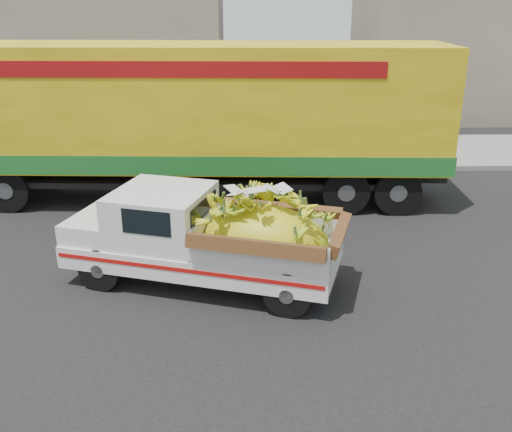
{
  "coord_description": "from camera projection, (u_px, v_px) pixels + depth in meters",
  "views": [
    {
      "loc": [
        1.78,
        -9.92,
        4.72
      ],
      "look_at": [
        2.02,
        -0.49,
        1.16
      ],
      "focal_mm": 40.0,
      "sensor_mm": 36.0,
      "label": 1
    }
  ],
  "objects": [
    {
      "name": "building_left",
      "position": [
        1.0,
        59.0,
        23.21
      ],
      "size": [
        18.0,
        6.0,
        5.0
      ],
      "primitive_type": "cube",
      "color": "gray",
      "rests_on": "ground"
    },
    {
      "name": "semi_trailer",
      "position": [
        200.0,
        116.0,
        13.78
      ],
      "size": [
        12.03,
        3.06,
        3.8
      ],
      "rotation": [
        0.0,
        0.0,
        -0.05
      ],
      "color": "black",
      "rests_on": "ground"
    },
    {
      "name": "curb",
      "position": [
        182.0,
        169.0,
        16.78
      ],
      "size": [
        60.0,
        0.25,
        0.15
      ],
      "primitive_type": "cube",
      "color": "gray",
      "rests_on": "ground"
    },
    {
      "name": "sidewalk",
      "position": [
        188.0,
        152.0,
        18.75
      ],
      "size": [
        60.0,
        4.0,
        0.14
      ],
      "primitive_type": "cube",
      "color": "gray",
      "rests_on": "ground"
    },
    {
      "name": "ground",
      "position": [
        150.0,
        264.0,
        10.91
      ],
      "size": [
        100.0,
        100.0,
        0.0
      ],
      "primitive_type": "plane",
      "color": "black",
      "rests_on": "ground"
    },
    {
      "name": "pickup_truck",
      "position": [
        222.0,
        238.0,
        9.83
      ],
      "size": [
        5.03,
        3.04,
        1.66
      ],
      "rotation": [
        0.0,
        0.0,
        -0.3
      ],
      "color": "black",
      "rests_on": "ground"
    }
  ]
}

